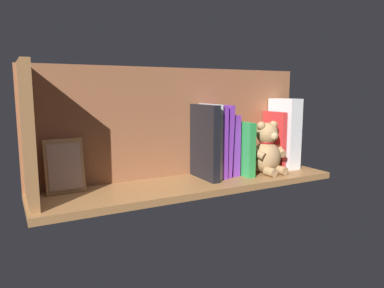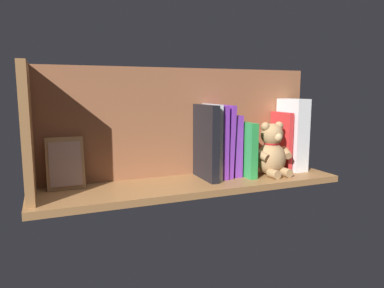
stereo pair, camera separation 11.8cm
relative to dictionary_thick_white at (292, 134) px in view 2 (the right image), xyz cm
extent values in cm
cube|color=#9E6B3D|center=(42.98, 2.82, -14.72)|extent=(103.19, 25.98, 2.20)
cube|color=#945938|center=(42.98, -7.92, 5.49)|extent=(103.19, 1.50, 38.22)
cube|color=#9E6B3D|center=(92.57, 2.82, 5.49)|extent=(2.40, 19.98, 38.22)
cube|color=white|center=(0.00, 0.00, 0.00)|extent=(5.76, 13.33, 27.24)
cube|color=red|center=(4.53, -0.72, -2.50)|extent=(1.77, 12.10, 22.24)
ellipsoid|color=tan|center=(12.58, 4.68, -7.78)|extent=(11.72, 10.63, 11.69)
sphere|color=tan|center=(12.58, 4.68, 1.08)|extent=(8.04, 8.04, 8.04)
sphere|color=tan|center=(9.58, 4.48, 4.10)|extent=(3.11, 3.11, 3.11)
sphere|color=tan|center=(15.59, 4.87, 4.10)|extent=(3.11, 3.11, 3.11)
sphere|color=tan|center=(12.36, 8.09, 0.48)|extent=(3.11, 3.11, 3.11)
cylinder|color=tan|center=(6.95, 5.78, -5.73)|extent=(4.24, 6.28, 4.32)
cylinder|color=tan|center=(18.03, 6.49, -5.73)|extent=(4.82, 6.36, 4.32)
cylinder|color=tan|center=(9.64, 9.47, -12.07)|extent=(3.38, 4.58, 3.11)
cylinder|color=tan|center=(14.89, 9.81, -12.07)|extent=(3.38, 4.58, 3.11)
torus|color=red|center=(12.58, 4.68, -2.11)|extent=(5.67, 5.67, 0.91)
cube|color=green|center=(22.37, 1.16, -3.97)|extent=(2.70, 15.85, 19.30)
cube|color=purple|center=(25.94, -0.96, -2.73)|extent=(2.90, 11.61, 21.77)
cube|color=purple|center=(29.08, -0.51, -0.95)|extent=(2.79, 12.51, 25.40)
cube|color=purple|center=(31.82, -0.20, -0.94)|extent=(2.13, 13.13, 25.37)
cube|color=silver|center=(34.40, 0.29, -0.74)|extent=(1.50, 14.11, 25.77)
cube|color=black|center=(37.27, 1.30, -0.81)|extent=(2.71, 16.13, 25.62)
cube|color=#A87A4C|center=(82.73, -4.02, -5.65)|extent=(11.34, 5.06, 16.22)
cube|color=tan|center=(82.73, -3.30, -5.65)|extent=(9.53, 3.62, 13.47)
camera|label=1|loc=(98.48, 106.14, 16.90)|focal=33.35mm
camera|label=2|loc=(87.77, 111.22, 16.90)|focal=33.35mm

